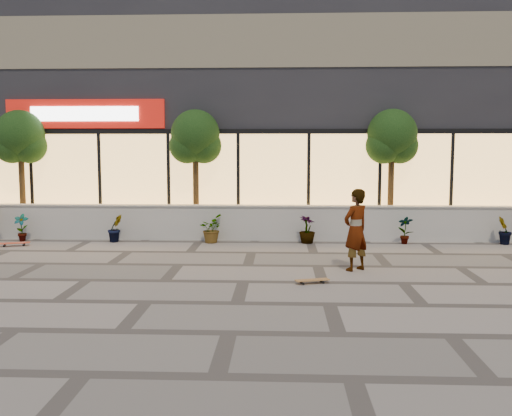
{
  "coord_description": "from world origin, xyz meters",
  "views": [
    {
      "loc": [
        -0.87,
        -9.85,
        2.75
      ],
      "look_at": [
        -1.46,
        3.79,
        1.3
      ],
      "focal_mm": 40.0,
      "sensor_mm": 36.0,
      "label": 1
    }
  ],
  "objects_px": {
    "skater_center": "(356,230)",
    "skateboard_left": "(14,243)",
    "tree_west": "(20,140)",
    "tree_midwest": "(195,140)",
    "tree_mideast": "(392,140)",
    "skateboard_center": "(312,280)"
  },
  "relations": [
    {
      "from": "skater_center",
      "to": "skateboard_left",
      "type": "relative_size",
      "value": 2.17
    },
    {
      "from": "tree_west",
      "to": "tree_midwest",
      "type": "distance_m",
      "value": 5.5
    },
    {
      "from": "tree_west",
      "to": "skateboard_left",
      "type": "relative_size",
      "value": 4.61
    },
    {
      "from": "tree_midwest",
      "to": "skateboard_left",
      "type": "relative_size",
      "value": 4.61
    },
    {
      "from": "tree_mideast",
      "to": "skateboard_center",
      "type": "distance_m",
      "value": 7.35
    },
    {
      "from": "skateboard_center",
      "to": "skateboard_left",
      "type": "xyz_separation_m",
      "value": [
        -8.1,
        4.06,
        0.01
      ]
    },
    {
      "from": "tree_west",
      "to": "skateboard_left",
      "type": "height_order",
      "value": "tree_west"
    },
    {
      "from": "tree_west",
      "to": "tree_midwest",
      "type": "height_order",
      "value": "same"
    },
    {
      "from": "tree_midwest",
      "to": "skateboard_center",
      "type": "bearing_deg",
      "value": -62.04
    },
    {
      "from": "skateboard_center",
      "to": "skater_center",
      "type": "bearing_deg",
      "value": 34.43
    },
    {
      "from": "tree_west",
      "to": "skateboard_center",
      "type": "xyz_separation_m",
      "value": [
        8.78,
        -6.18,
        -2.91
      ]
    },
    {
      "from": "tree_mideast",
      "to": "skateboard_center",
      "type": "xyz_separation_m",
      "value": [
        -2.72,
        -6.18,
        -2.91
      ]
    },
    {
      "from": "tree_mideast",
      "to": "skater_center",
      "type": "xyz_separation_m",
      "value": [
        -1.69,
        -4.87,
        -2.06
      ]
    },
    {
      "from": "skateboard_center",
      "to": "tree_midwest",
      "type": "bearing_deg",
      "value": 100.78
    },
    {
      "from": "tree_west",
      "to": "skater_center",
      "type": "relative_size",
      "value": 2.13
    },
    {
      "from": "tree_west",
      "to": "tree_mideast",
      "type": "bearing_deg",
      "value": 0.0
    },
    {
      "from": "tree_west",
      "to": "tree_mideast",
      "type": "xyz_separation_m",
      "value": [
        11.5,
        0.0,
        0.0
      ]
    },
    {
      "from": "skateboard_center",
      "to": "tree_west",
      "type": "bearing_deg",
      "value": 127.69
    },
    {
      "from": "tree_midwest",
      "to": "skater_center",
      "type": "bearing_deg",
      "value": -48.5
    },
    {
      "from": "tree_west",
      "to": "skater_center",
      "type": "xyz_separation_m",
      "value": [
        9.81,
        -4.87,
        -2.06
      ]
    },
    {
      "from": "tree_mideast",
      "to": "skateboard_left",
      "type": "relative_size",
      "value": 4.61
    },
    {
      "from": "tree_west",
      "to": "skateboard_left",
      "type": "xyz_separation_m",
      "value": [
        0.67,
        -2.11,
        -2.9
      ]
    }
  ]
}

